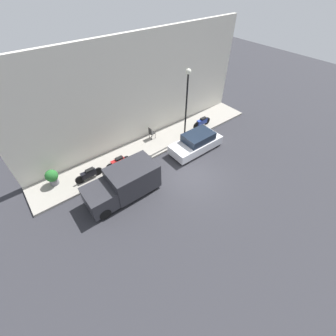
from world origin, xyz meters
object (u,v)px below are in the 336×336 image
at_px(motorcycle_black, 89,174).
at_px(streetlamp, 187,95).
at_px(potted_plant, 52,177).
at_px(delivery_van, 123,184).
at_px(parked_car, 196,143).
at_px(motorcycle_red, 118,162).
at_px(motorcycle_blue, 202,122).
at_px(cafe_chair, 151,132).

height_order(motorcycle_black, streetlamp, streetlamp).
height_order(streetlamp, potted_plant, streetlamp).
distance_m(delivery_van, streetlamp, 7.46).
relative_size(parked_car, motorcycle_red, 2.26).
relative_size(motorcycle_red, streetlamp, 0.33).
height_order(parked_car, motorcycle_blue, parked_car).
relative_size(motorcycle_blue, streetlamp, 0.34).
bearing_deg(potted_plant, motorcycle_blue, -94.82).
bearing_deg(motorcycle_black, motorcycle_blue, -90.32).
bearing_deg(parked_car, cafe_chair, 31.85).
distance_m(motorcycle_red, cafe_chair, 3.88).
xyz_separation_m(motorcycle_red, streetlamp, (-0.35, -5.71, 3.26)).
distance_m(parked_car, potted_plant, 10.04).
bearing_deg(parked_car, motorcycle_black, 75.94).
distance_m(motorcycle_black, potted_plant, 2.19).
distance_m(motorcycle_blue, cafe_chair, 4.51).
bearing_deg(delivery_van, streetlamp, -73.22).
bearing_deg(delivery_van, cafe_chair, -51.47).
height_order(delivery_van, streetlamp, streetlamp).
bearing_deg(streetlamp, motorcycle_blue, -80.28).
relative_size(streetlamp, cafe_chair, 5.57).
height_order(motorcycle_black, potted_plant, potted_plant).
height_order(parked_car, streetlamp, streetlamp).
height_order(delivery_van, motorcycle_red, delivery_van).
relative_size(parked_car, delivery_van, 0.91).
xyz_separation_m(streetlamp, potted_plant, (1.41, 9.74, -3.02)).
distance_m(delivery_van, motorcycle_black, 2.73).
bearing_deg(motorcycle_red, motorcycle_blue, -89.73).
height_order(streetlamp, cafe_chair, streetlamp).
relative_size(potted_plant, cafe_chair, 1.13).
relative_size(parked_car, motorcycle_blue, 2.20).
height_order(delivery_van, motorcycle_black, delivery_van).
bearing_deg(motorcycle_black, motorcycle_red, -92.58).
bearing_deg(parked_car, motorcycle_blue, -52.29).
relative_size(motorcycle_blue, motorcycle_black, 1.01).
height_order(motorcycle_red, streetlamp, streetlamp).
xyz_separation_m(parked_car, cafe_chair, (3.10, 1.93, 0.04)).
distance_m(motorcycle_red, motorcycle_blue, 8.00).
distance_m(parked_car, streetlamp, 3.47).
xyz_separation_m(motorcycle_red, potted_plant, (1.05, 4.03, 0.24)).
relative_size(delivery_van, cafe_chair, 4.56).
bearing_deg(streetlamp, motorcycle_red, 86.45).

